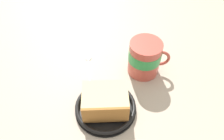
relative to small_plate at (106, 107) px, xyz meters
The scene contains 5 objects.
ground_plane 7.60cm from the small_plate, 43.38° to the right, with size 144.80×144.80×3.52cm, color tan.
small_plate is the anchor object (origin of this frame).
cake_slice 2.99cm from the small_plate, 147.21° to the left, with size 12.59×13.32×6.09cm.
tea_mug 17.30cm from the small_plate, 74.06° to the right, with size 9.03×10.22×10.13cm.
teaspoon 17.32cm from the small_plate, 16.80° to the right, with size 10.61×6.47×0.80cm.
Camera 1 is at (-29.62, 20.09, 47.35)cm, focal length 35.01 mm.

